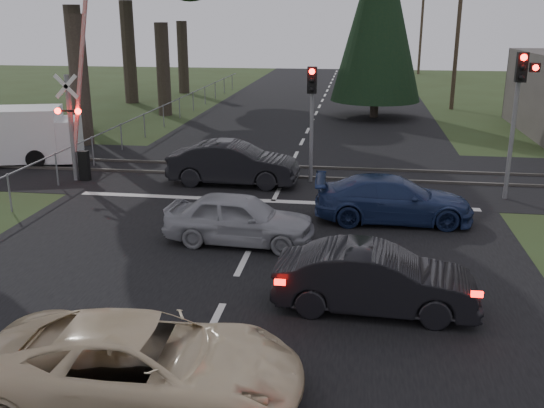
% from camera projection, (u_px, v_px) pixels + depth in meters
% --- Properties ---
extents(ground, '(120.00, 120.00, 0.00)m').
position_uv_depth(ground, '(214.00, 322.00, 11.86)').
color(ground, '#2F3C1B').
rests_on(ground, ground).
extents(road, '(14.00, 100.00, 0.01)m').
position_uv_depth(road, '(280.00, 186.00, 21.31)').
color(road, black).
rests_on(road, ground).
extents(rail_corridor, '(120.00, 8.00, 0.01)m').
position_uv_depth(rail_corridor, '(287.00, 173.00, 23.20)').
color(rail_corridor, black).
rests_on(rail_corridor, ground).
extents(stop_line, '(13.00, 0.35, 0.00)m').
position_uv_depth(stop_line, '(273.00, 201.00, 19.61)').
color(stop_line, silver).
rests_on(stop_line, ground).
extents(rail_near, '(120.00, 0.12, 0.10)m').
position_uv_depth(rail_near, '(285.00, 177.00, 22.43)').
color(rail_near, '#59544C').
rests_on(rail_near, ground).
extents(rail_far, '(120.00, 0.12, 0.10)m').
position_uv_depth(rail_far, '(290.00, 167.00, 23.95)').
color(rail_far, '#59544C').
rests_on(rail_far, ground).
extents(crossing_signal, '(1.62, 0.38, 6.96)m').
position_uv_depth(crossing_signal, '(77.00, 125.00, 21.50)').
color(crossing_signal, slate).
rests_on(crossing_signal, ground).
extents(traffic_signal_right, '(0.68, 0.48, 4.70)m').
position_uv_depth(traffic_signal_right, '(519.00, 98.00, 18.80)').
color(traffic_signal_right, slate).
rests_on(traffic_signal_right, ground).
extents(traffic_signal_center, '(0.32, 0.48, 4.10)m').
position_uv_depth(traffic_signal_center, '(312.00, 105.00, 20.99)').
color(traffic_signal_center, slate).
rests_on(traffic_signal_center, ground).
extents(utility_pole_mid, '(1.80, 0.26, 9.00)m').
position_uv_depth(utility_pole_mid, '(458.00, 33.00, 37.65)').
color(utility_pole_mid, '#4C3D2D').
rests_on(utility_pole_mid, ground).
extents(utility_pole_far, '(1.80, 0.26, 9.00)m').
position_uv_depth(utility_pole_far, '(421.00, 27.00, 61.28)').
color(utility_pole_far, '#4C3D2D').
rests_on(utility_pole_far, ground).
extents(conifer_tree, '(5.20, 5.20, 11.00)m').
position_uv_depth(conifer_tree, '(379.00, 11.00, 34.18)').
color(conifer_tree, '#473D33').
rests_on(conifer_tree, ground).
extents(fence_left, '(0.10, 36.00, 1.20)m').
position_uv_depth(fence_left, '(172.00, 122.00, 34.20)').
color(fence_left, slate).
rests_on(fence_left, ground).
extents(cream_coupe, '(5.03, 2.53, 1.37)m').
position_uv_depth(cream_coupe, '(143.00, 365.00, 9.18)').
color(cream_coupe, beige).
rests_on(cream_coupe, ground).
extents(dark_hatchback, '(4.12, 1.58, 1.34)m').
position_uv_depth(dark_hatchback, '(375.00, 280.00, 12.19)').
color(dark_hatchback, black).
rests_on(dark_hatchback, ground).
extents(silver_car, '(4.03, 1.85, 1.34)m').
position_uv_depth(silver_car, '(240.00, 219.00, 15.84)').
color(silver_car, '#96979D').
rests_on(silver_car, ground).
extents(blue_sedan, '(4.62, 2.03, 1.32)m').
position_uv_depth(blue_sedan, '(393.00, 199.00, 17.55)').
color(blue_sedan, navy).
rests_on(blue_sedan, ground).
extents(dark_car_far, '(4.60, 1.69, 1.50)m').
position_uv_depth(dark_car_far, '(234.00, 164.00, 21.41)').
color(dark_car_far, black).
rests_on(dark_car_far, ground).
extents(white_van, '(6.08, 3.57, 2.24)m').
position_uv_depth(white_van, '(7.00, 136.00, 24.36)').
color(white_van, white).
rests_on(white_van, ground).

